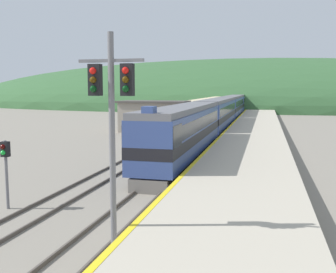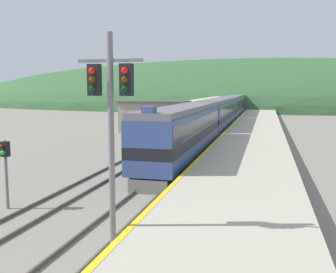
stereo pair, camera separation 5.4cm
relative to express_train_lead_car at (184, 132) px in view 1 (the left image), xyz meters
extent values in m
cube|color=#4C443D|center=(-0.72, 45.85, -2.29)|extent=(0.08, 180.00, 0.16)
cube|color=#4C443D|center=(0.72, 45.85, -2.29)|extent=(0.08, 180.00, 0.16)
cube|color=#4C443D|center=(-4.68, 45.85, -2.29)|extent=(0.08, 180.00, 0.16)
cube|color=#4C443D|center=(-3.24, 45.85, -2.29)|extent=(0.08, 180.00, 0.16)
cube|color=#B2A893|center=(4.82, 25.85, -1.84)|extent=(6.19, 140.00, 1.08)
cube|color=yellow|center=(1.84, 25.85, -1.29)|extent=(0.24, 140.00, 0.01)
ellipsoid|color=#335B33|center=(0.00, 105.85, -2.37)|extent=(209.91, 94.46, 30.74)
cube|color=gray|center=(-8.17, 20.14, -0.46)|extent=(8.53, 4.12, 3.84)
cube|color=#47423D|center=(-8.17, 20.14, 1.58)|extent=(9.03, 4.62, 0.24)
cube|color=black|center=(0.00, 0.23, -1.95)|extent=(2.30, 18.51, 0.85)
cube|color=#334784|center=(0.00, 0.23, 0.02)|extent=(2.80, 19.69, 3.09)
cube|color=black|center=(0.00, 0.23, -0.23)|extent=(2.83, 19.71, 0.68)
cube|color=black|center=(0.00, 0.23, 0.70)|extent=(2.83, 18.51, 0.93)
cube|color=slate|center=(0.00, 0.23, 1.77)|extent=(2.63, 19.69, 0.40)
cube|color=black|center=(0.00, -8.48, 0.70)|extent=(2.84, 2.20, 1.24)
cube|color=#334784|center=(0.00, -9.16, 2.15)|extent=(0.64, 0.80, 0.36)
cube|color=slate|center=(0.00, -9.41, -1.99)|extent=(2.19, 0.40, 0.77)
cube|color=black|center=(0.00, 21.85, -1.95)|extent=(2.30, 20.44, 0.85)
cube|color=#334784|center=(0.00, 21.85, 0.02)|extent=(2.80, 21.74, 3.09)
cube|color=black|center=(0.00, 21.85, -0.23)|extent=(2.83, 21.76, 0.68)
cube|color=black|center=(0.00, 21.85, 0.70)|extent=(2.83, 20.44, 0.93)
cube|color=slate|center=(0.00, 21.85, 1.77)|extent=(2.63, 21.74, 0.40)
cube|color=black|center=(0.00, 44.50, -1.95)|extent=(2.30, 20.44, 0.85)
cube|color=#334784|center=(0.00, 44.50, 0.02)|extent=(2.80, 21.74, 3.09)
cube|color=black|center=(0.00, 44.50, -0.23)|extent=(2.83, 21.76, 0.68)
cube|color=black|center=(0.00, 44.50, 0.70)|extent=(2.83, 20.44, 0.93)
cube|color=slate|center=(0.00, 44.50, 1.77)|extent=(2.63, 21.74, 0.40)
cube|color=black|center=(0.00, 67.14, -1.95)|extent=(2.30, 20.44, 0.85)
cube|color=#334784|center=(0.00, 67.14, 0.02)|extent=(2.80, 21.74, 3.09)
cube|color=black|center=(0.00, 67.14, -0.23)|extent=(2.83, 21.76, 0.68)
cube|color=black|center=(0.00, 67.14, 0.70)|extent=(2.83, 20.44, 0.93)
cube|color=slate|center=(0.00, 67.14, 1.77)|extent=(2.63, 21.74, 0.40)
cube|color=black|center=(0.00, 89.78, -1.95)|extent=(2.30, 20.44, 0.85)
cube|color=#334784|center=(0.00, 89.78, 0.02)|extent=(2.80, 21.74, 3.09)
cube|color=black|center=(0.00, 89.78, -0.23)|extent=(2.83, 21.76, 0.68)
cube|color=black|center=(0.00, 89.78, 0.70)|extent=(2.83, 20.44, 0.93)
cube|color=slate|center=(0.00, 89.78, 1.77)|extent=(2.63, 21.74, 0.40)
cube|color=black|center=(-3.96, 41.45, -1.97)|extent=(2.47, 40.95, 0.80)
cube|color=beige|center=(-3.96, 41.45, -0.02)|extent=(2.90, 42.65, 3.11)
cylinder|color=slate|center=(1.20, -17.36, 1.34)|extent=(0.20, 0.20, 7.42)
cube|color=slate|center=(1.20, -17.36, 4.15)|extent=(2.20, 0.10, 0.10)
cube|color=black|center=(0.65, -17.36, 3.54)|extent=(0.40, 0.28, 1.02)
sphere|color=red|center=(0.65, -17.53, 3.82)|extent=(0.22, 0.22, 0.22)
sphere|color=#412C05|center=(0.65, -17.53, 3.54)|extent=(0.22, 0.22, 0.22)
sphere|color=black|center=(0.65, -17.53, 3.25)|extent=(0.22, 0.22, 0.22)
cube|color=black|center=(1.75, -17.36, 3.54)|extent=(0.40, 0.28, 1.02)
sphere|color=red|center=(1.75, -17.53, 3.82)|extent=(0.22, 0.22, 0.22)
sphere|color=#412C05|center=(1.75, -17.53, 3.54)|extent=(0.22, 0.22, 0.22)
sphere|color=black|center=(1.75, -17.53, 3.25)|extent=(0.22, 0.22, 0.22)
cylinder|color=slate|center=(-5.65, -13.58, -0.75)|extent=(0.14, 0.14, 3.25)
cube|color=black|center=(-5.65, -13.58, 0.47)|extent=(0.36, 0.28, 0.71)
sphere|color=#3C0504|center=(-5.65, -13.75, 0.61)|extent=(0.22, 0.22, 0.22)
sphere|color=green|center=(-5.65, -13.75, 0.33)|extent=(0.22, 0.22, 0.22)
camera|label=1|loc=(6.04, -29.22, 3.25)|focal=42.00mm
camera|label=2|loc=(6.09, -29.21, 3.25)|focal=42.00mm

